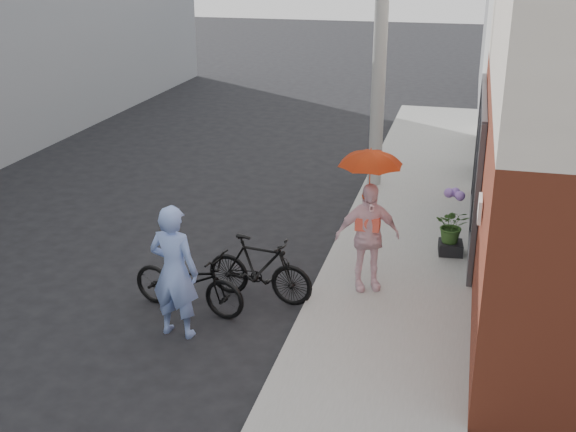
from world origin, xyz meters
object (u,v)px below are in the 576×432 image
at_px(utility_pole, 381,20).
at_px(planter, 450,248).
at_px(officer, 174,272).
at_px(kimono_woman, 367,237).
at_px(bike_left, 189,281).
at_px(bike_right, 260,269).

distance_m(utility_pole, planter, 5.00).
height_order(utility_pole, officer, utility_pole).
bearing_deg(planter, kimono_woman, -126.91).
xyz_separation_m(officer, planter, (3.46, 3.35, -0.70)).
distance_m(bike_left, planter, 4.45).
xyz_separation_m(bike_left, bike_right, (0.88, 0.57, 0.03)).
distance_m(utility_pole, bike_right, 6.31).
distance_m(utility_pole, kimono_woman, 5.59).
relative_size(bike_right, planter, 4.27).
height_order(utility_pole, bike_left, utility_pole).
relative_size(bike_left, kimono_woman, 1.08).
bearing_deg(bike_right, utility_pole, -1.66).
bearing_deg(officer, bike_right, -116.88).
height_order(officer, planter, officer).
relative_size(bike_right, kimono_woman, 1.01).
bearing_deg(utility_pole, bike_right, -99.70).
bearing_deg(officer, kimono_woman, -136.24).
relative_size(kimono_woman, planter, 4.22).
xyz_separation_m(utility_pole, bike_left, (-1.82, -6.04, -3.04)).
distance_m(officer, bike_left, 0.81).
xyz_separation_m(bike_right, planter, (2.66, 2.11, -0.27)).
xyz_separation_m(utility_pole, planter, (1.73, -3.36, -3.28)).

